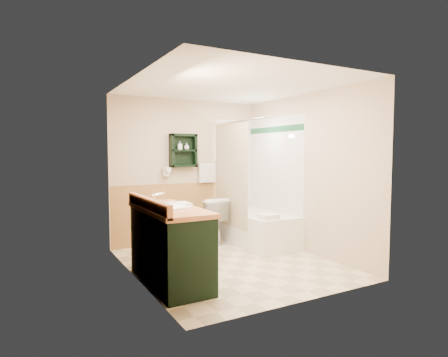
% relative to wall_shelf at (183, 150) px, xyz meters
% --- Properties ---
extents(floor, '(3.00, 3.00, 0.00)m').
position_rel_wall_shelf_xyz_m(floor, '(0.10, -1.41, -1.55)').
color(floor, beige).
rests_on(floor, ground).
extents(back_wall, '(2.60, 0.04, 2.40)m').
position_rel_wall_shelf_xyz_m(back_wall, '(0.10, 0.11, -0.35)').
color(back_wall, beige).
rests_on(back_wall, ground).
extents(left_wall, '(0.04, 3.00, 2.40)m').
position_rel_wall_shelf_xyz_m(left_wall, '(-1.22, -1.41, -0.35)').
color(left_wall, beige).
rests_on(left_wall, ground).
extents(right_wall, '(0.04, 3.00, 2.40)m').
position_rel_wall_shelf_xyz_m(right_wall, '(1.42, -1.41, -0.35)').
color(right_wall, beige).
rests_on(right_wall, ground).
extents(ceiling, '(2.60, 3.00, 0.04)m').
position_rel_wall_shelf_xyz_m(ceiling, '(0.10, -1.41, 0.87)').
color(ceiling, white).
rests_on(ceiling, back_wall).
extents(wainscot_left, '(2.98, 2.98, 1.00)m').
position_rel_wall_shelf_xyz_m(wainscot_left, '(-1.19, -1.41, -1.05)').
color(wainscot_left, tan).
rests_on(wainscot_left, left_wall).
extents(wainscot_back, '(2.58, 2.58, 1.00)m').
position_rel_wall_shelf_xyz_m(wainscot_back, '(0.10, 0.08, -1.05)').
color(wainscot_back, tan).
rests_on(wainscot_back, back_wall).
extents(mirror_frame, '(1.30, 1.30, 1.00)m').
position_rel_wall_shelf_xyz_m(mirror_frame, '(-1.17, -1.96, -0.05)').
color(mirror_frame, brown).
rests_on(mirror_frame, left_wall).
extents(mirror_glass, '(1.20, 1.20, 0.90)m').
position_rel_wall_shelf_xyz_m(mirror_glass, '(-1.17, -1.96, -0.05)').
color(mirror_glass, white).
rests_on(mirror_glass, left_wall).
extents(tile_right, '(1.50, 1.50, 2.10)m').
position_rel_wall_shelf_xyz_m(tile_right, '(1.38, -0.66, -0.50)').
color(tile_right, white).
rests_on(tile_right, right_wall).
extents(tile_back, '(0.95, 0.95, 2.10)m').
position_rel_wall_shelf_xyz_m(tile_back, '(1.13, 0.07, -0.50)').
color(tile_back, white).
rests_on(tile_back, back_wall).
extents(tile_accent, '(1.50, 1.50, 0.10)m').
position_rel_wall_shelf_xyz_m(tile_accent, '(1.37, -0.66, 0.35)').
color(tile_accent, '#154B29').
rests_on(tile_accent, right_wall).
extents(wall_shelf, '(0.45, 0.15, 0.55)m').
position_rel_wall_shelf_xyz_m(wall_shelf, '(0.00, 0.00, 0.00)').
color(wall_shelf, black).
rests_on(wall_shelf, back_wall).
extents(hair_dryer, '(0.10, 0.24, 0.18)m').
position_rel_wall_shelf_xyz_m(hair_dryer, '(-0.30, 0.02, -0.35)').
color(hair_dryer, silver).
rests_on(hair_dryer, back_wall).
extents(towel_bar, '(0.40, 0.06, 0.40)m').
position_rel_wall_shelf_xyz_m(towel_bar, '(0.45, 0.04, -0.20)').
color(towel_bar, silver).
rests_on(towel_bar, back_wall).
extents(curtain_rod, '(0.03, 1.60, 0.03)m').
position_rel_wall_shelf_xyz_m(curtain_rod, '(0.63, -0.66, 0.45)').
color(curtain_rod, silver).
rests_on(curtain_rod, back_wall).
extents(shower_curtain, '(1.05, 1.05, 1.70)m').
position_rel_wall_shelf_xyz_m(shower_curtain, '(0.63, -0.48, -0.40)').
color(shower_curtain, beige).
rests_on(shower_curtain, curtain_rod).
extents(vanity, '(0.59, 1.40, 0.89)m').
position_rel_wall_shelf_xyz_m(vanity, '(-0.89, -1.72, -1.11)').
color(vanity, black).
rests_on(vanity, ground).
extents(bathtub, '(0.79, 1.50, 0.53)m').
position_rel_wall_shelf_xyz_m(bathtub, '(1.03, -0.67, -1.29)').
color(bathtub, white).
rests_on(bathtub, ground).
extents(toilet, '(0.52, 0.82, 0.76)m').
position_rel_wall_shelf_xyz_m(toilet, '(0.31, -0.23, -1.17)').
color(toilet, white).
rests_on(toilet, ground).
extents(counter_towel, '(0.31, 0.25, 0.04)m').
position_rel_wall_shelf_xyz_m(counter_towel, '(-0.79, -1.68, -0.64)').
color(counter_towel, silver).
rests_on(counter_towel, vanity).
extents(vanity_book, '(0.16, 0.09, 0.23)m').
position_rel_wall_shelf_xyz_m(vanity_book, '(-1.06, -1.39, -0.55)').
color(vanity_book, black).
rests_on(vanity_book, vanity).
extents(tub_towel, '(0.26, 0.22, 0.07)m').
position_rel_wall_shelf_xyz_m(tub_towel, '(0.84, -1.25, -0.99)').
color(tub_towel, silver).
rests_on(tub_towel, bathtub).
extents(soap_bottle_a, '(0.07, 0.14, 0.06)m').
position_rel_wall_shelf_xyz_m(soap_bottle_a, '(-0.06, -0.01, 0.05)').
color(soap_bottle_a, white).
rests_on(soap_bottle_a, wall_shelf).
extents(soap_bottle_b, '(0.11, 0.12, 0.08)m').
position_rel_wall_shelf_xyz_m(soap_bottle_b, '(0.06, -0.01, 0.06)').
color(soap_bottle_b, white).
rests_on(soap_bottle_b, wall_shelf).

